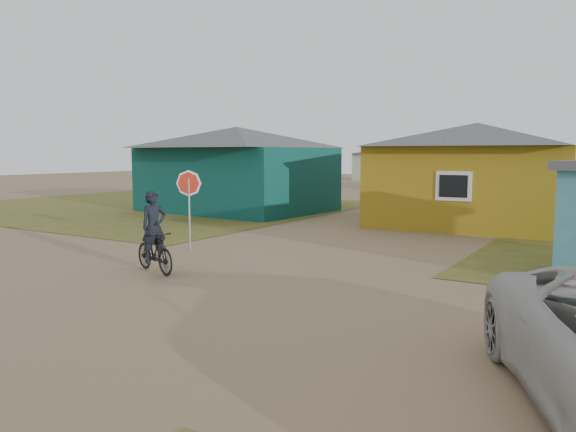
% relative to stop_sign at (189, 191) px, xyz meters
% --- Properties ---
extents(ground, '(120.00, 120.00, 0.00)m').
position_rel_stop_sign_xyz_m(ground, '(3.03, -3.97, -1.69)').
color(ground, '#876C4E').
extents(grass_nw, '(20.00, 18.00, 0.00)m').
position_rel_stop_sign_xyz_m(grass_nw, '(-10.97, 9.03, -1.68)').
color(grass_nw, brown).
rests_on(grass_nw, ground).
extents(house_teal, '(8.93, 7.08, 4.00)m').
position_rel_stop_sign_xyz_m(house_teal, '(-5.47, 9.53, 0.36)').
color(house_teal, '#0A3A36').
rests_on(house_teal, ground).
extents(house_yellow, '(7.72, 6.76, 3.90)m').
position_rel_stop_sign_xyz_m(house_yellow, '(5.53, 10.03, 0.31)').
color(house_yellow, olive).
rests_on(house_yellow, ground).
extents(house_pale_west, '(7.04, 6.15, 3.60)m').
position_rel_stop_sign_xyz_m(house_pale_west, '(-2.97, 30.03, 0.17)').
color(house_pale_west, '#A5B39A').
rests_on(house_pale_west, ground).
extents(house_pale_north, '(6.28, 5.81, 3.40)m').
position_rel_stop_sign_xyz_m(house_pale_north, '(-10.97, 42.03, 0.06)').
color(house_pale_north, '#A5B39A').
rests_on(house_pale_north, ground).
extents(stop_sign, '(0.75, 0.06, 2.28)m').
position_rel_stop_sign_xyz_m(stop_sign, '(0.00, 0.00, 0.00)').
color(stop_sign, gray).
rests_on(stop_sign, ground).
extents(cyclist, '(1.74, 0.96, 1.90)m').
position_rel_stop_sign_xyz_m(cyclist, '(1.38, -2.75, -1.00)').
color(cyclist, black).
rests_on(cyclist, ground).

